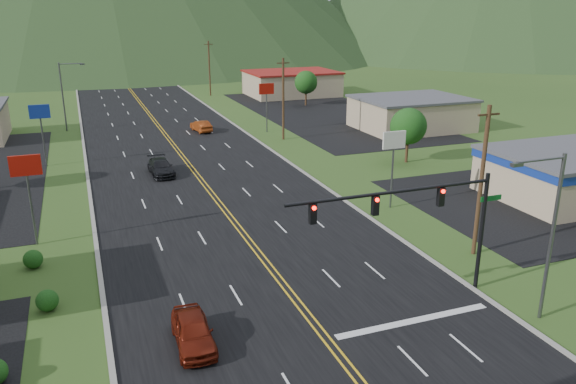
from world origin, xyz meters
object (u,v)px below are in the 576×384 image
object	(u,v)px
streetlight_west	(65,92)
car_red_near	(193,332)
car_dark_mid	(161,168)
car_red_far	(201,126)
traffic_signal	(424,211)
streetlight_east	(549,228)

from	to	relation	value
streetlight_west	car_red_near	distance (m)	56.55
car_dark_mid	car_red_near	bearing A→B (deg)	-97.66
streetlight_west	car_red_far	bearing A→B (deg)	-22.63
traffic_signal	streetlight_east	world-z (taller)	streetlight_east
car_red_near	car_dark_mid	size ratio (longest dim) A/B	0.86
car_red_near	car_red_far	world-z (taller)	car_red_near
streetlight_west	traffic_signal	bearing A→B (deg)	-72.03
car_red_near	traffic_signal	bearing A→B (deg)	2.31
streetlight_west	car_red_near	xyz separation A→B (m)	(5.41, -56.12, -4.43)
car_red_near	car_dark_mid	world-z (taller)	car_red_near
car_dark_mid	car_red_far	distance (m)	20.49
traffic_signal	car_red_far	world-z (taller)	traffic_signal
traffic_signal	car_red_near	world-z (taller)	traffic_signal
streetlight_east	car_dark_mid	xyz separation A→B (m)	(-14.45, 34.30, -4.43)
car_red_far	streetlight_east	bearing A→B (deg)	87.80
traffic_signal	car_red_far	bearing A→B (deg)	91.97
streetlight_east	streetlight_west	distance (m)	64.21
streetlight_west	car_red_far	distance (m)	18.39
car_red_far	traffic_signal	bearing A→B (deg)	82.92
streetlight_east	car_dark_mid	distance (m)	37.48
streetlight_east	car_dark_mid	world-z (taller)	streetlight_east
streetlight_east	car_red_far	world-z (taller)	streetlight_east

